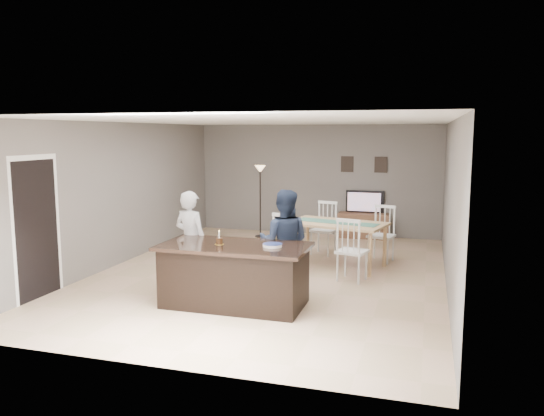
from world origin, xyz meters
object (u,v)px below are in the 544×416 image
(dining_table, at_px, (337,230))
(kitchen_island, at_px, (235,275))
(man, at_px, (284,242))
(television, at_px, (364,202))
(birthday_cake, at_px, (219,241))
(tv_console, at_px, (363,226))
(woman, at_px, (191,240))
(plate_stack, at_px, (272,245))
(floor_lamp, at_px, (260,182))

(dining_table, bearing_deg, kitchen_island, -98.05)
(dining_table, bearing_deg, man, -91.08)
(television, relative_size, birthday_cake, 4.41)
(tv_console, distance_m, man, 4.91)
(kitchen_island, relative_size, birthday_cake, 10.38)
(birthday_cake, distance_m, dining_table, 3.01)
(dining_table, bearing_deg, woman, -119.89)
(plate_stack, bearing_deg, tv_console, 83.48)
(dining_table, distance_m, floor_lamp, 3.27)
(kitchen_island, height_order, birthday_cake, birthday_cake)
(man, xyz_separation_m, dining_table, (0.49, 1.95, -0.13))
(man, relative_size, birthday_cake, 7.93)
(plate_stack, bearing_deg, man, 91.75)
(plate_stack, xyz_separation_m, floor_lamp, (-1.77, 4.96, 0.42))
(television, xyz_separation_m, man, (-0.66, -4.90, -0.04))
(woman, bearing_deg, kitchen_island, 164.08)
(dining_table, bearing_deg, birthday_cake, -101.61)
(woman, height_order, birthday_cake, woman)
(television, bearing_deg, woman, 67.10)
(kitchen_island, distance_m, man, 0.99)
(television, height_order, floor_lamp, floor_lamp)
(kitchen_island, relative_size, man, 1.31)
(plate_stack, height_order, floor_lamp, floor_lamp)
(birthday_cake, xyz_separation_m, dining_table, (1.25, 2.73, -0.25))
(tv_console, distance_m, television, 0.57)
(man, relative_size, floor_lamp, 0.95)
(birthday_cake, relative_size, plate_stack, 0.74)
(kitchen_island, height_order, dining_table, dining_table)
(dining_table, bearing_deg, plate_stack, -86.96)
(kitchen_island, distance_m, dining_table, 2.89)
(kitchen_island, distance_m, floor_lamp, 5.20)
(birthday_cake, xyz_separation_m, plate_stack, (0.78, 0.07, -0.03))
(floor_lamp, bearing_deg, television, 15.29)
(man, distance_m, floor_lamp, 4.62)
(dining_table, xyz_separation_m, floor_lamp, (-2.24, 2.30, 0.65))
(floor_lamp, bearing_deg, man, -67.59)
(tv_console, relative_size, floor_lamp, 0.69)
(tv_console, relative_size, dining_table, 0.51)
(kitchen_island, relative_size, television, 2.35)
(kitchen_island, xyz_separation_m, man, (0.54, 0.74, 0.37))
(plate_stack, relative_size, floor_lamp, 0.16)
(tv_console, xyz_separation_m, floor_lamp, (-2.41, -0.59, 1.04))
(television, height_order, woman, woman)
(woman, bearing_deg, plate_stack, 175.00)
(birthday_cake, height_order, floor_lamp, floor_lamp)
(television, relative_size, dining_table, 0.39)
(dining_table, bearing_deg, floor_lamp, 147.28)
(birthday_cake, height_order, dining_table, birthday_cake)
(television, distance_m, birthday_cake, 5.86)
(kitchen_island, bearing_deg, television, 77.99)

